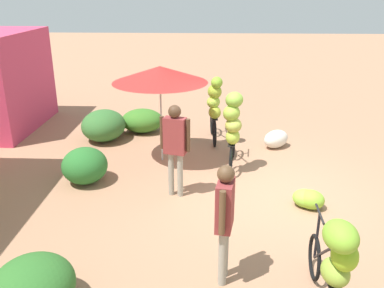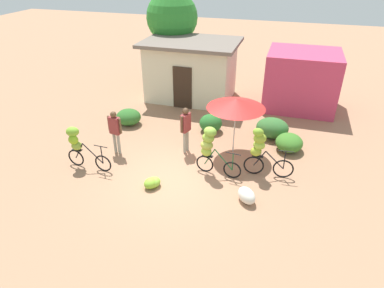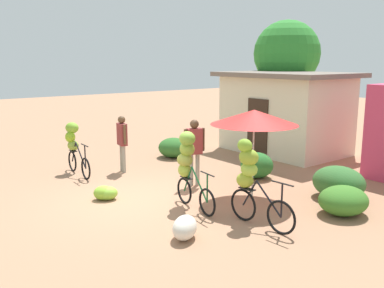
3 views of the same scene
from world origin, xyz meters
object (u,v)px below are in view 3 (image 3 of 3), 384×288
at_px(bicycle_leftmost, 74,143).
at_px(person_bystander, 194,145).
at_px(market_umbrella, 254,117).
at_px(bicycle_near_pile, 188,161).
at_px(bicycle_center_loaded, 251,176).
at_px(banana_pile_on_ground, 105,193).
at_px(person_vendor, 122,138).
at_px(building_low, 285,112).
at_px(tree_behind_building, 287,54).
at_px(produce_sack, 185,228).

distance_m(bicycle_leftmost, person_bystander, 3.76).
distance_m(market_umbrella, person_bystander, 1.96).
relative_size(bicycle_near_pile, bicycle_center_loaded, 0.99).
height_order(bicycle_center_loaded, banana_pile_on_ground, bicycle_center_loaded).
bearing_deg(market_umbrella, person_vendor, -162.70).
bearing_deg(bicycle_near_pile, bicycle_center_loaded, 13.09).
bearing_deg(person_vendor, banana_pile_on_ground, -37.83).
distance_m(banana_pile_on_ground, person_vendor, 2.72).
bearing_deg(banana_pile_on_ground, person_bystander, 81.42).
distance_m(building_low, bicycle_near_pile, 6.83).
distance_m(bicycle_center_loaded, person_vendor, 5.19).
xyz_separation_m(bicycle_leftmost, bicycle_near_pile, (4.35, 0.90, 0.15)).
bearing_deg(person_bystander, market_umbrella, 14.83).
height_order(bicycle_near_pile, person_bystander, person_bystander).
height_order(tree_behind_building, produce_sack, tree_behind_building).
height_order(bicycle_leftmost, person_bystander, person_bystander).
bearing_deg(person_vendor, building_low, 80.30).
relative_size(banana_pile_on_ground, person_vendor, 0.40).
relative_size(bicycle_center_loaded, produce_sack, 2.49).
bearing_deg(person_bystander, banana_pile_on_ground, -98.58).
bearing_deg(market_umbrella, tree_behind_building, 125.15).
bearing_deg(produce_sack, banana_pile_on_ground, -177.14).
xyz_separation_m(market_umbrella, person_bystander, (-1.70, -0.45, -0.88)).
height_order(market_umbrella, bicycle_center_loaded, market_umbrella).
relative_size(market_umbrella, produce_sack, 3.07).
relative_size(building_low, tree_behind_building, 0.93).
distance_m(bicycle_center_loaded, produce_sack, 1.73).
bearing_deg(bicycle_near_pile, banana_pile_on_ground, -139.81).
height_order(building_low, market_umbrella, building_low).
xyz_separation_m(building_low, bicycle_near_pile, (2.55, -6.32, -0.40)).
bearing_deg(bicycle_center_loaded, bicycle_near_pile, -166.91).
distance_m(building_low, bicycle_center_loaded, 7.27).
relative_size(tree_behind_building, produce_sack, 6.97).
relative_size(banana_pile_on_ground, produce_sack, 0.97).
bearing_deg(bicycle_leftmost, person_bystander, 32.40).
relative_size(tree_behind_building, person_bystander, 2.76).
height_order(tree_behind_building, banana_pile_on_ground, tree_behind_building).
relative_size(market_umbrella, banana_pile_on_ground, 3.17).
distance_m(building_low, market_umbrella, 5.69).
bearing_deg(market_umbrella, produce_sack, -71.34).
bearing_deg(bicycle_near_pile, person_vendor, 175.56).
xyz_separation_m(building_low, market_umbrella, (3.07, -4.76, 0.52)).
bearing_deg(tree_behind_building, person_vendor, -85.90).
bearing_deg(bicycle_center_loaded, person_vendor, -178.95).
height_order(bicycle_leftmost, bicycle_near_pile, bicycle_near_pile).
bearing_deg(produce_sack, bicycle_near_pile, 141.05).
xyz_separation_m(bicycle_center_loaded, produce_sack, (-0.18, -1.53, -0.78)).
relative_size(tree_behind_building, market_umbrella, 2.27).
distance_m(bicycle_center_loaded, banana_pile_on_ground, 3.67).
relative_size(bicycle_leftmost, bicycle_center_loaded, 0.98).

